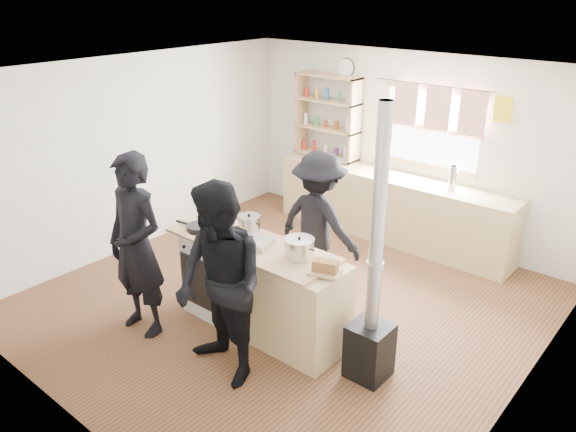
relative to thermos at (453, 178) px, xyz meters
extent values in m
cube|color=brown|center=(-0.82, -2.22, -1.06)|extent=(5.00, 5.00, 0.01)
cube|color=tan|center=(-0.82, 0.00, -0.61)|extent=(3.40, 0.55, 0.90)
cube|color=tan|center=(-2.02, 0.12, -0.12)|extent=(1.00, 0.28, 0.03)
cube|color=tan|center=(-2.02, 0.12, 0.28)|extent=(1.00, 0.28, 0.03)
cube|color=tan|center=(-2.02, 0.12, 0.68)|extent=(1.00, 0.28, 0.03)
cube|color=tan|center=(-2.02, 0.12, 1.03)|extent=(1.00, 0.28, 0.03)
cube|color=tan|center=(-2.50, 0.12, 0.44)|extent=(0.04, 0.28, 1.20)
cube|color=tan|center=(-1.54, 0.12, 0.44)|extent=(0.04, 0.28, 1.20)
cylinder|color=silver|center=(0.00, 0.00, 0.00)|extent=(0.10, 0.10, 0.32)
cube|color=white|center=(-1.27, -2.77, -0.61)|extent=(0.60, 0.60, 0.90)
cube|color=#D9BB82|center=(-0.37, -2.77, -0.61)|extent=(1.20, 0.60, 0.90)
cube|color=tan|center=(-0.82, -2.77, -0.14)|extent=(1.84, 0.64, 0.03)
cylinder|color=black|center=(-1.45, -2.87, -0.10)|extent=(0.30, 0.30, 0.05)
cylinder|color=#23591E|center=(-1.45, -2.87, -0.09)|extent=(0.24, 0.24, 0.02)
cube|color=silver|center=(-0.75, -2.78, -0.10)|extent=(0.36, 0.33, 0.06)
cube|color=brown|center=(-0.75, -2.78, -0.08)|extent=(0.31, 0.28, 0.02)
cylinder|color=#BBBBBD|center=(-1.03, -2.56, -0.05)|extent=(0.23, 0.23, 0.15)
cylinder|color=#BBBBBD|center=(-1.03, -2.56, 0.03)|extent=(0.23, 0.23, 0.01)
sphere|color=black|center=(-1.03, -2.56, 0.05)|extent=(0.03, 0.03, 0.03)
cylinder|color=silver|center=(-0.26, -2.70, -0.04)|extent=(0.28, 0.28, 0.18)
cylinder|color=silver|center=(-0.26, -2.70, 0.05)|extent=(0.28, 0.28, 0.01)
sphere|color=black|center=(-0.26, -2.70, 0.07)|extent=(0.03, 0.03, 0.03)
cube|color=tan|center=(0.11, -2.79, -0.12)|extent=(0.33, 0.28, 0.02)
cube|color=olive|center=(0.11, -2.79, -0.06)|extent=(0.24, 0.17, 0.10)
cube|color=black|center=(0.55, -2.70, -0.80)|extent=(0.35, 0.35, 0.52)
cylinder|color=#ADADB2|center=(0.55, -2.70, 0.45)|extent=(0.12, 0.12, 1.98)
imported|color=black|center=(-1.62, -3.54, -0.12)|extent=(0.71, 0.49, 1.87)
imported|color=black|center=(-0.45, -3.54, -0.14)|extent=(1.02, 0.86, 1.83)
imported|color=black|center=(-0.75, -1.75, -0.24)|extent=(1.08, 0.65, 1.64)
camera|label=1|loc=(2.66, -6.36, 2.26)|focal=35.00mm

